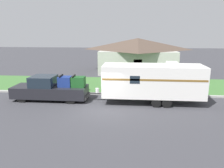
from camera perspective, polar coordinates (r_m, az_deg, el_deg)
ground_plane at (r=15.47m, az=-2.62°, el=-6.68°), size 120.00×120.00×0.00m
curb_strip at (r=18.98m, az=-1.10°, el=-2.58°), size 80.00×0.30×0.14m
lawn_strip at (r=22.51m, az=-0.09°, el=-0.14°), size 80.00×7.00×0.03m
house_across_street at (r=30.25m, az=6.62°, el=7.73°), size 10.51×8.52×4.49m
pickup_truck at (r=18.05m, az=-15.60°, el=-1.22°), size 5.98×2.01×2.04m
travel_trailer at (r=16.77m, az=10.55°, el=0.88°), size 8.59×2.46×3.19m
mailbox at (r=19.77m, az=-8.27°, el=0.76°), size 0.48×0.20×1.32m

